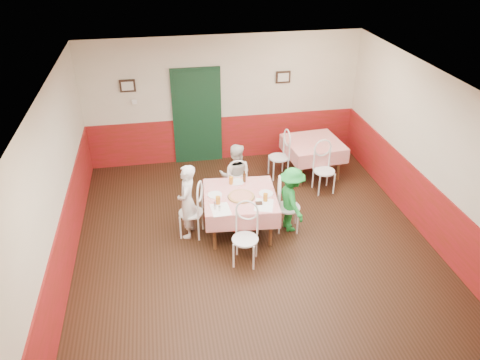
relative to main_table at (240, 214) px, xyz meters
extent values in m
plane|color=black|center=(0.17, -0.58, -0.38)|extent=(7.00, 7.00, 0.00)
plane|color=white|center=(0.17, -0.58, 2.42)|extent=(7.00, 7.00, 0.00)
cube|color=beige|center=(0.17, 2.92, 1.02)|extent=(6.00, 0.10, 2.80)
cube|color=beige|center=(-2.83, -0.58, 1.02)|extent=(0.10, 7.00, 2.80)
cube|color=beige|center=(3.17, -0.58, 1.02)|extent=(0.10, 7.00, 2.80)
cube|color=maroon|center=(0.17, 2.91, 0.12)|extent=(6.00, 0.03, 1.00)
cube|color=maroon|center=(-2.81, -0.58, 0.12)|extent=(0.03, 7.00, 1.00)
cube|color=maroon|center=(3.16, -0.58, 0.12)|extent=(0.03, 7.00, 1.00)
cube|color=black|center=(-0.43, 2.87, 0.68)|extent=(0.96, 0.06, 2.10)
cube|color=black|center=(-1.83, 2.87, 1.48)|extent=(0.32, 0.03, 0.26)
cube|color=black|center=(1.47, 2.87, 1.48)|extent=(0.32, 0.03, 0.26)
cube|color=white|center=(-1.73, 2.87, 1.12)|extent=(0.10, 0.03, 0.10)
cube|color=red|center=(0.00, 0.00, 0.00)|extent=(1.32, 1.32, 0.77)
cube|color=red|center=(1.91, 1.83, 0.00)|extent=(1.21, 1.21, 0.77)
cylinder|color=#B74723|center=(0.01, -0.08, 0.40)|extent=(0.47, 0.47, 0.03)
cylinder|color=white|center=(-0.42, 0.06, 0.39)|extent=(0.27, 0.27, 0.01)
cylinder|color=white|center=(0.44, -0.05, 0.39)|extent=(0.27, 0.27, 0.01)
cylinder|color=white|center=(0.02, 0.43, 0.39)|extent=(0.27, 0.27, 0.01)
cylinder|color=#BF7219|center=(-0.41, -0.22, 0.45)|extent=(0.08, 0.08, 0.14)
cylinder|color=#BF7219|center=(0.38, -0.27, 0.45)|extent=(0.08, 0.08, 0.14)
cylinder|color=#BF7219|center=(-0.09, 0.39, 0.45)|extent=(0.08, 0.08, 0.14)
cylinder|color=#381C0A|center=(0.16, 0.42, 0.48)|extent=(0.06, 0.06, 0.20)
cylinder|color=silver|center=(-0.48, -0.37, 0.43)|extent=(0.04, 0.04, 0.09)
cylinder|color=silver|center=(-0.41, -0.43, 0.43)|extent=(0.04, 0.04, 0.09)
cylinder|color=#B23319|center=(-0.47, -0.30, 0.43)|extent=(0.04, 0.04, 0.09)
cube|color=white|center=(-0.39, -0.39, 0.39)|extent=(0.32, 0.42, 0.00)
cube|color=white|center=(0.33, -0.39, 0.39)|extent=(0.40, 0.47, 0.00)
cube|color=black|center=(0.26, -0.34, 0.40)|extent=(0.12, 0.10, 0.02)
imported|color=gray|center=(-0.90, 0.08, 0.30)|extent=(0.44, 0.56, 1.36)
imported|color=gray|center=(0.08, 0.90, 0.26)|extent=(0.71, 0.61, 1.28)
imported|color=gray|center=(0.90, -0.08, 0.23)|extent=(0.55, 0.83, 1.21)
camera|label=1|loc=(-1.21, -6.68, 4.56)|focal=35.00mm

